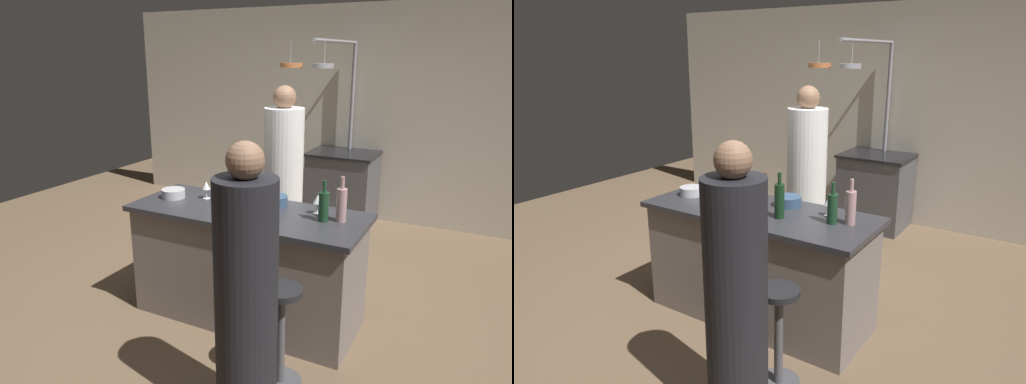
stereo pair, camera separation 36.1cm
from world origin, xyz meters
The scene contains 17 objects.
ground_plane centered at (0.00, 0.00, 0.00)m, with size 9.00×9.00×0.00m, color brown.
back_wall centered at (0.00, 2.85, 1.30)m, with size 6.40×0.16×2.60m, color beige.
kitchen_island centered at (0.00, 0.00, 0.45)m, with size 1.80×0.72×0.90m.
stove_range centered at (0.00, 2.45, 0.45)m, with size 0.80×0.64×0.89m.
chef centered at (-0.14, 1.00, 0.81)m, with size 0.37×0.37×1.76m.
bar_stool_right centered at (0.57, -0.62, 0.38)m, with size 0.28×0.28×0.68m.
guest_right centered at (0.52, -0.98, 0.75)m, with size 0.34×0.34×1.63m.
overhead_pot_rack centered at (-0.06, 2.07, 1.62)m, with size 0.57×1.39×2.17m.
potted_plant centered at (-1.68, 1.19, 0.30)m, with size 0.36×0.36×0.52m.
pepper_mill centered at (-0.13, 0.26, 1.01)m, with size 0.05×0.05×0.21m, color #382319.
wine_bottle_red centered at (0.23, -0.07, 1.03)m, with size 0.07×0.07×0.33m.
wine_bottle_green centered at (0.59, 0.03, 1.01)m, with size 0.07×0.07×0.30m.
wine_bottle_rose centered at (0.70, 0.08, 1.03)m, with size 0.07×0.07×0.32m.
wine_glass_near_left_guest centered at (-0.42, 0.10, 1.01)m, with size 0.07×0.07×0.15m.
wine_glass_near_right_guest centered at (0.50, 0.16, 1.01)m, with size 0.07×0.07×0.15m.
mixing_bowl_steel centered at (-0.68, 0.00, 0.94)m, with size 0.19×0.19×0.07m, color #B7B7BC.
mixing_bowl_blue centered at (0.14, 0.19, 0.94)m, with size 0.20×0.20×0.08m, color #334C6B.
Camera 1 is at (1.59, -2.93, 2.03)m, focal length 32.82 mm.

